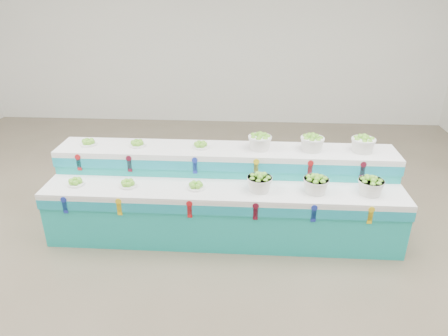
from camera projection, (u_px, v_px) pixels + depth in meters
The scene contains 15 objects.
ground at pixel (180, 255), 4.76m from camera, with size 10.00×10.00×0.00m, color brown.
back_wall at pixel (214, 29), 8.45m from camera, with size 10.00×10.00×0.00m, color silver.
display_stand at pixel (224, 194), 5.05m from camera, with size 4.26×1.10×1.02m, color #1DB0AA, non-canonical shape.
plate_lower_left at pixel (75, 181), 4.80m from camera, with size 0.21×0.21×0.09m, color white.
plate_lower_mid at pixel (128, 183), 4.77m from camera, with size 0.21×0.21×0.09m, color white.
plate_lower_right at pixel (196, 185), 4.72m from camera, with size 0.21×0.21×0.09m, color white.
basket_lower_left at pixel (260, 182), 4.65m from camera, with size 0.29×0.29×0.21m, color silver, non-canonical shape.
basket_lower_mid at pixel (316, 184), 4.61m from camera, with size 0.29×0.29×0.21m, color silver, non-canonical shape.
basket_lower_right at pixel (371, 185), 4.58m from camera, with size 0.29×0.29×0.21m, color silver, non-canonical shape.
plate_upper_left at pixel (88, 142), 5.15m from camera, with size 0.21×0.21×0.09m, color white.
plate_upper_mid at pixel (137, 143), 5.12m from camera, with size 0.21×0.21×0.09m, color white.
plate_upper_right at pixel (200, 144), 5.07m from camera, with size 0.21×0.21×0.09m, color white.
basket_upper_left at pixel (260, 141), 5.00m from camera, with size 0.29×0.29×0.21m, color silver, non-canonical shape.
basket_upper_mid at pixel (312, 142), 4.96m from camera, with size 0.29×0.29×0.21m, color silver, non-canonical shape.
basket_upper_right at pixel (363, 144), 4.93m from camera, with size 0.29×0.29×0.21m, color silver, non-canonical shape.
Camera 1 is at (0.76, -3.85, 2.93)m, focal length 32.52 mm.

